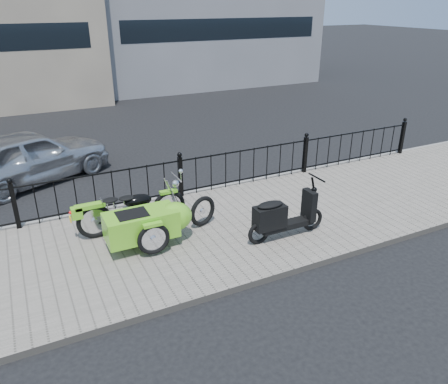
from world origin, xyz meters
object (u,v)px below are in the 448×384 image
motorcycle_sidecar (148,219)px  scooter (282,217)px  sedan_car (29,157)px  spare_tire (203,211)px

motorcycle_sidecar → scooter: size_ratio=1.35×
motorcycle_sidecar → scooter: scooter is taller
motorcycle_sidecar → sedan_car: sedan_car is taller
scooter → sedan_car: 6.81m
scooter → spare_tire: scooter is taller
scooter → sedan_car: size_ratio=0.42×
spare_tire → scooter: bearing=-44.7°
motorcycle_sidecar → spare_tire: (1.17, 0.15, -0.16)m
motorcycle_sidecar → spare_tire: 1.19m
scooter → spare_tire: 1.61m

